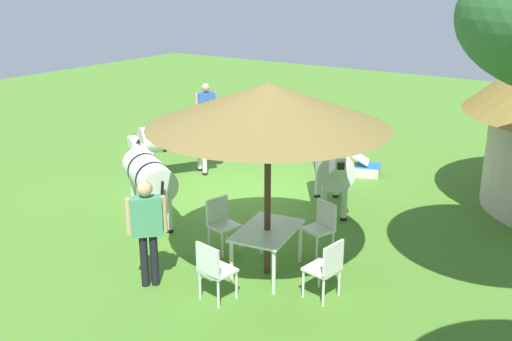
% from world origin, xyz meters
% --- Properties ---
extents(ground_plane, '(36.00, 36.00, 0.00)m').
position_xyz_m(ground_plane, '(0.00, 0.00, 0.00)').
color(ground_plane, '#4A7F2A').
extents(shade_umbrella, '(3.55, 3.55, 3.00)m').
position_xyz_m(shade_umbrella, '(2.50, 2.00, 2.67)').
color(shade_umbrella, '#462E1E').
rests_on(shade_umbrella, ground_plane).
extents(patio_dining_table, '(1.32, 0.99, 0.74)m').
position_xyz_m(patio_dining_table, '(2.50, 2.00, 0.64)').
color(patio_dining_table, silver).
rests_on(patio_dining_table, ground_plane).
extents(patio_chair_west_end, '(0.48, 0.50, 0.90)m').
position_xyz_m(patio_chair_west_end, '(3.62, 1.83, 0.52)').
color(patio_chair_west_end, silver).
rests_on(patio_chair_west_end, ground_plane).
extents(patio_chair_near_lawn, '(0.50, 0.49, 0.90)m').
position_xyz_m(patio_chair_near_lawn, '(2.68, 3.13, 0.52)').
color(patio_chair_near_lawn, white).
rests_on(patio_chair_near_lawn, ground_plane).
extents(patio_chair_near_hut, '(0.54, 0.55, 0.90)m').
position_xyz_m(patio_chair_near_hut, '(1.42, 2.38, 0.52)').
color(patio_chair_near_hut, white).
rests_on(patio_chair_near_hut, ground_plane).
extents(patio_chair_east_end, '(0.53, 0.51, 0.90)m').
position_xyz_m(patio_chair_east_end, '(2.22, 0.90, 0.52)').
color(patio_chair_east_end, white).
rests_on(patio_chair_east_end, ground_plane).
extents(guest_beside_umbrella, '(0.46, 0.46, 1.66)m').
position_xyz_m(guest_beside_umbrella, '(3.80, 0.76, 1.00)').
color(guest_beside_umbrella, black).
rests_on(guest_beside_umbrella, ground_plane).
extents(standing_watcher, '(0.53, 0.42, 1.71)m').
position_xyz_m(standing_watcher, '(-2.76, -3.38, 1.03)').
color(standing_watcher, '#22212B').
rests_on(standing_watcher, ground_plane).
extents(striped_lounge_chair, '(0.78, 0.95, 0.59)m').
position_xyz_m(striped_lounge_chair, '(-2.79, 1.28, 0.25)').
color(striped_lounge_chair, blue).
rests_on(striped_lounge_chair, ground_plane).
extents(zebra_nearest_camera, '(2.03, 1.42, 1.47)m').
position_xyz_m(zebra_nearest_camera, '(-0.30, -2.24, 0.93)').
color(zebra_nearest_camera, silver).
rests_on(zebra_nearest_camera, ground_plane).
extents(zebra_by_umbrella, '(2.01, 1.53, 1.51)m').
position_xyz_m(zebra_by_umbrella, '(-0.43, 1.61, 0.98)').
color(zebra_by_umbrella, silver).
rests_on(zebra_by_umbrella, ground_plane).
extents(zebra_toward_hut, '(1.41, 1.98, 1.47)m').
position_xyz_m(zebra_toward_hut, '(2.01, -0.94, 0.93)').
color(zebra_toward_hut, silver).
rests_on(zebra_toward_hut, ground_plane).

